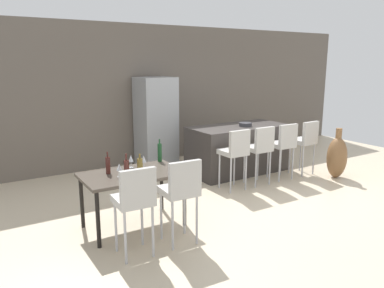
# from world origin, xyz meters

# --- Properties ---
(ground_plane) EXTENTS (10.00, 10.00, 0.00)m
(ground_plane) POSITION_xyz_m (0.00, 0.00, 0.00)
(ground_plane) COLOR beige
(back_wall) EXTENTS (10.00, 0.12, 2.90)m
(back_wall) POSITION_xyz_m (0.00, 2.61, 1.45)
(back_wall) COLOR #665B51
(back_wall) RESTS_ON ground_plane
(kitchen_island) EXTENTS (1.96, 0.93, 0.92)m
(kitchen_island) POSITION_xyz_m (0.52, 0.92, 0.46)
(kitchen_island) COLOR #383330
(kitchen_island) RESTS_ON ground_plane
(bar_chair_left) EXTENTS (0.40, 0.40, 1.05)m
(bar_chair_left) POSITION_xyz_m (-0.23, 0.07, 0.70)
(bar_chair_left) COLOR beige
(bar_chair_left) RESTS_ON ground_plane
(bar_chair_middle) EXTENTS (0.41, 0.41, 1.05)m
(bar_chair_middle) POSITION_xyz_m (0.31, 0.07, 0.70)
(bar_chair_middle) COLOR beige
(bar_chair_middle) RESTS_ON ground_plane
(bar_chair_right) EXTENTS (0.42, 0.42, 1.05)m
(bar_chair_right) POSITION_xyz_m (0.88, 0.07, 0.70)
(bar_chair_right) COLOR beige
(bar_chair_right) RESTS_ON ground_plane
(bar_chair_far) EXTENTS (0.42, 0.42, 1.05)m
(bar_chair_far) POSITION_xyz_m (1.46, 0.07, 0.70)
(bar_chair_far) COLOR beige
(bar_chair_far) RESTS_ON ground_plane
(dining_table) EXTENTS (1.29, 0.78, 0.74)m
(dining_table) POSITION_xyz_m (-2.27, -0.37, 0.67)
(dining_table) COLOR #4C4238
(dining_table) RESTS_ON ground_plane
(dining_chair_near) EXTENTS (0.42, 0.42, 1.05)m
(dining_chair_near) POSITION_xyz_m (-2.56, -1.12, 0.70)
(dining_chair_near) COLOR beige
(dining_chair_near) RESTS_ON ground_plane
(dining_chair_far) EXTENTS (0.42, 0.42, 1.05)m
(dining_chair_far) POSITION_xyz_m (-1.98, -1.12, 0.70)
(dining_chair_far) COLOR beige
(dining_chair_far) RESTS_ON ground_plane
(wine_bottle_corner) EXTENTS (0.06, 0.06, 0.29)m
(wine_bottle_corner) POSITION_xyz_m (-2.55, -0.23, 0.85)
(wine_bottle_corner) COLOR #471E19
(wine_bottle_corner) RESTS_ON dining_table
(wine_bottle_far) EXTENTS (0.06, 0.06, 0.33)m
(wine_bottle_far) POSITION_xyz_m (-1.71, -0.04, 0.87)
(wine_bottle_far) COLOR #194723
(wine_bottle_far) RESTS_ON dining_table
(wine_bottle_left) EXTENTS (0.07, 0.07, 0.32)m
(wine_bottle_left) POSITION_xyz_m (-2.42, -0.56, 0.86)
(wine_bottle_left) COLOR #471E19
(wine_bottle_left) RESTS_ON dining_table
(wine_bottle_middle) EXTENTS (0.07, 0.07, 0.31)m
(wine_bottle_middle) POSITION_xyz_m (-2.28, -0.62, 0.87)
(wine_bottle_middle) COLOR brown
(wine_bottle_middle) RESTS_ON dining_table
(wine_glass_right) EXTENTS (0.07, 0.07, 0.17)m
(wine_glass_right) POSITION_xyz_m (-2.05, -0.24, 0.86)
(wine_glass_right) COLOR silver
(wine_glass_right) RESTS_ON dining_table
(wine_glass_near) EXTENTS (0.07, 0.07, 0.17)m
(wine_glass_near) POSITION_xyz_m (-2.47, -0.44, 0.86)
(wine_glass_near) COLOR silver
(wine_glass_near) RESTS_ON dining_table
(wine_glass_end) EXTENTS (0.07, 0.07, 0.17)m
(wine_glass_end) POSITION_xyz_m (-2.19, -0.12, 0.86)
(wine_glass_end) COLOR silver
(wine_glass_end) RESTS_ON dining_table
(refrigerator) EXTENTS (0.72, 0.68, 1.84)m
(refrigerator) POSITION_xyz_m (-0.66, 2.17, 0.92)
(refrigerator) COLOR #939699
(refrigerator) RESTS_ON ground_plane
(fruit_bowl) EXTENTS (0.25, 0.25, 0.07)m
(fruit_bowl) POSITION_xyz_m (0.59, 0.81, 0.96)
(fruit_bowl) COLOR #333338
(fruit_bowl) RESTS_ON kitchen_island
(floor_vase) EXTENTS (0.37, 0.37, 0.94)m
(floor_vase) POSITION_xyz_m (1.83, -0.38, 0.40)
(floor_vase) COLOR brown
(floor_vase) RESTS_ON ground_plane
(potted_plant) EXTENTS (0.33, 0.33, 0.54)m
(potted_plant) POSITION_xyz_m (1.88, 2.16, 0.30)
(potted_plant) COLOR #996B4C
(potted_plant) RESTS_ON ground_plane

